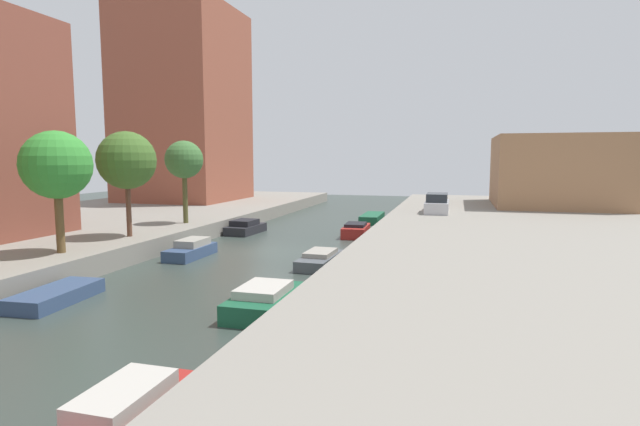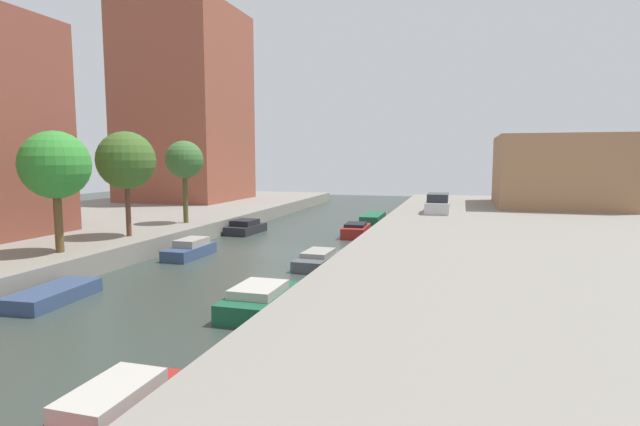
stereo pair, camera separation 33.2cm
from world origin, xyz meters
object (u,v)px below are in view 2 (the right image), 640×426
moored_boat_right_3 (356,230)px  parked_car (438,204)px  moored_boat_right_0 (109,414)px  moored_boat_right_1 (260,300)px  street_tree_2 (126,161)px  street_tree_1 (55,166)px  moored_boat_left_2 (190,249)px  apartment_tower_far (186,106)px  moored_boat_left_1 (53,295)px  low_block_right (558,171)px  moored_boat_right_4 (373,218)px  street_tree_3 (184,160)px  moored_boat_right_2 (318,259)px  moored_boat_left_3 (246,227)px

moored_boat_right_3 → parked_car: bearing=54.8°
parked_car → moored_boat_right_0: (-4.49, -31.13, -1.24)m
moored_boat_right_3 → moored_boat_right_1: bearing=-89.2°
street_tree_2 → moored_boat_right_0: 18.87m
street_tree_1 → parked_car: size_ratio=1.14×
moored_boat_left_2 → apartment_tower_far: bearing=121.0°
street_tree_1 → moored_boat_left_1: (2.97, -3.51, -4.53)m
low_block_right → street_tree_2: size_ratio=1.98×
street_tree_2 → moored_boat_right_1: size_ratio=1.53×
apartment_tower_far → moored_boat_right_4: size_ratio=4.12×
moored_boat_right_1 → moored_boat_right_4: 24.06m
street_tree_2 → moored_boat_right_1: street_tree_2 is taller
street_tree_3 → moored_boat_left_2: bearing=-57.3°
street_tree_3 → moored_boat_right_3: 11.87m
moored_boat_right_1 → moored_boat_right_2: (-0.11, 7.29, -0.09)m
moored_boat_left_2 → moored_boat_right_2: 7.01m
low_block_right → parked_car: (-9.55, -8.00, -2.39)m
moored_boat_left_1 → moored_boat_left_3: size_ratio=1.04×
moored_boat_left_2 → moored_boat_right_2: size_ratio=0.93×
moored_boat_left_1 → moored_boat_left_2: (0.45, 8.54, 0.13)m
moored_boat_right_4 → moored_boat_right_0: bearing=-89.0°
street_tree_2 → moored_boat_right_2: size_ratio=1.53×
street_tree_3 → parked_car: 18.86m
moored_boat_left_1 → moored_boat_right_1: moored_boat_right_1 is taller
moored_boat_left_3 → street_tree_3: bearing=-133.3°
moored_boat_right_1 → moored_boat_right_3: 16.60m
street_tree_2 → moored_boat_right_4: street_tree_2 is taller
apartment_tower_far → street_tree_1: (9.26, -26.16, -5.37)m
apartment_tower_far → moored_boat_right_0: 42.55m
apartment_tower_far → low_block_right: 34.67m
moored_boat_right_3 → moored_boat_right_4: size_ratio=0.78×
moored_boat_left_3 → moored_boat_right_4: bearing=48.3°
street_tree_3 → parked_car: size_ratio=1.12×
parked_car → moored_boat_right_0: size_ratio=1.27×
street_tree_3 → moored_boat_right_3: bearing=19.9°
apartment_tower_far → moored_boat_right_3: size_ratio=5.32×
moored_boat_right_1 → moored_boat_right_3: size_ratio=1.04×
low_block_right → moored_boat_left_1: low_block_right is taller
parked_car → moored_boat_left_1: 27.43m
apartment_tower_far → moored_boat_left_3: 20.13m
moored_boat_right_3 → moored_boat_right_4: 7.47m
moored_boat_right_4 → moored_boat_left_1: bearing=-105.9°
moored_boat_right_2 → street_tree_3: bearing=151.8°
apartment_tower_far → street_tree_3: 19.04m
street_tree_3 → moored_boat_left_3: bearing=46.7°
street_tree_3 → moored_boat_right_3: street_tree_3 is taller
street_tree_2 → moored_boat_right_1: bearing=-34.5°
apartment_tower_far → parked_car: 26.41m
parked_car → moored_boat_left_2: parked_car is taller
street_tree_3 → moored_boat_right_1: size_ratio=1.45×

